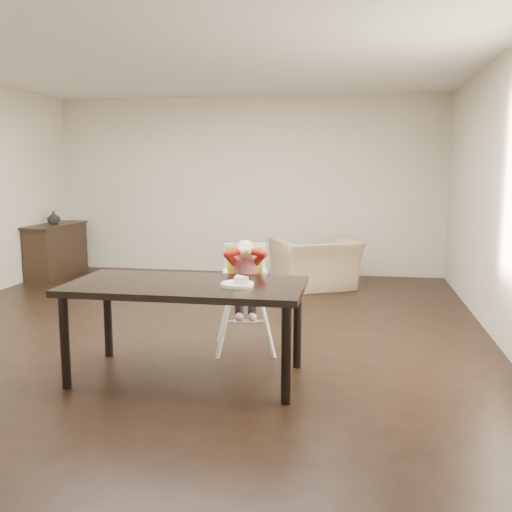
{
  "coord_description": "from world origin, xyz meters",
  "views": [
    {
      "loc": [
        1.68,
        -5.19,
        1.61
      ],
      "look_at": [
        0.86,
        -0.51,
        0.88
      ],
      "focal_mm": 40.0,
      "sensor_mm": 36.0,
      "label": 1
    }
  ],
  "objects_px": {
    "armchair": "(315,255)",
    "high_chair": "(245,272)",
    "dining_table": "(186,293)",
    "sideboard": "(57,250)"
  },
  "relations": [
    {
      "from": "sideboard",
      "to": "dining_table",
      "type": "bearing_deg",
      "value": -49.83
    },
    {
      "from": "high_chair",
      "to": "dining_table",
      "type": "bearing_deg",
      "value": -123.68
    },
    {
      "from": "high_chair",
      "to": "armchair",
      "type": "bearing_deg",
      "value": 68.84
    },
    {
      "from": "dining_table",
      "to": "armchair",
      "type": "height_order",
      "value": "armchair"
    },
    {
      "from": "armchair",
      "to": "high_chair",
      "type": "bearing_deg",
      "value": 53.69
    },
    {
      "from": "dining_table",
      "to": "high_chair",
      "type": "xyz_separation_m",
      "value": [
        0.31,
        0.78,
        0.03
      ]
    },
    {
      "from": "dining_table",
      "to": "armchair",
      "type": "distance_m",
      "value": 3.6
    },
    {
      "from": "high_chair",
      "to": "sideboard",
      "type": "distance_m",
      "value": 4.62
    },
    {
      "from": "high_chair",
      "to": "sideboard",
      "type": "relative_size",
      "value": 0.79
    },
    {
      "from": "armchair",
      "to": "sideboard",
      "type": "relative_size",
      "value": 0.82
    }
  ]
}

